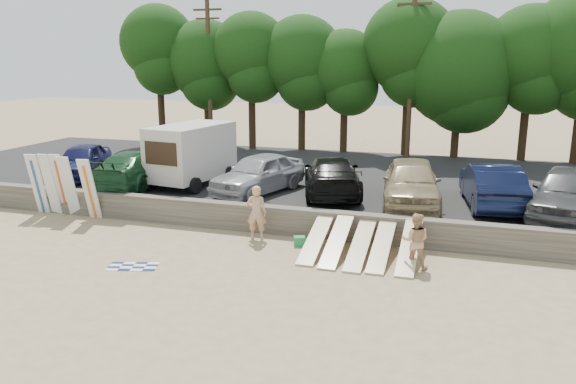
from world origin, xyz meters
name	(u,v)px	position (x,y,z in m)	size (l,w,h in m)	color
ground	(285,265)	(0.00, 0.00, 0.00)	(120.00, 120.00, 0.00)	tan
seawall	(311,223)	(0.00, 3.00, 0.50)	(44.00, 0.50, 1.00)	#6B6356
parking_lot	(352,183)	(0.00, 10.50, 0.35)	(44.00, 14.50, 0.70)	#282828
treeline	(416,54)	(2.04, 17.53, 6.43)	(32.76, 6.37, 9.18)	#382616
utility_poles	(411,73)	(2.00, 16.00, 5.43)	(25.80, 0.26, 9.00)	#473321
box_trailer	(191,152)	(-6.44, 6.49, 2.21)	(2.89, 4.48, 2.69)	beige
car_0	(82,161)	(-12.21, 6.45, 1.49)	(1.86, 4.62, 1.57)	#121440
car_1	(138,168)	(-8.66, 5.66, 1.48)	(2.20, 5.41, 1.57)	#173F20
car_2	(258,173)	(-3.11, 5.99, 1.53)	(1.95, 4.86, 1.66)	#A5A5AA
car_3	(332,176)	(-0.08, 6.56, 1.50)	(2.24, 5.52, 1.60)	black
car_4	(411,182)	(3.19, 5.92, 1.59)	(2.11, 5.24, 1.78)	tan
car_5	(492,185)	(6.14, 6.57, 1.54)	(1.78, 5.10, 1.68)	black
car_6	(567,193)	(8.63, 5.85, 1.59)	(2.11, 5.25, 1.79)	#46484A
surfboard_upright_0	(37,184)	(-11.33, 2.45, 1.27)	(0.50, 0.06, 2.60)	silver
surfboard_upright_1	(50,184)	(-10.76, 2.52, 1.28)	(0.50, 0.06, 2.60)	silver
surfboard_upright_2	(61,185)	(-10.31, 2.62, 1.28)	(0.50, 0.06, 2.60)	silver
surfboard_upright_3	(69,187)	(-9.82, 2.48, 1.26)	(0.50, 0.06, 2.60)	silver
surfboard_upright_4	(90,189)	(-8.77, 2.35, 1.25)	(0.50, 0.06, 2.60)	silver
surfboard_low_0	(316,239)	(0.61, 1.46, 0.46)	(0.56, 3.00, 0.07)	#D4B985
surfboard_low_1	(337,241)	(1.33, 1.34, 0.48)	(0.56, 3.00, 0.07)	#D4B985
surfboard_low_2	(360,245)	(2.11, 1.35, 0.43)	(0.56, 3.00, 0.07)	#D4B985
surfboard_low_3	(382,246)	(2.78, 1.41, 0.46)	(0.56, 3.00, 0.07)	#D4B985
surfboard_low_4	(409,247)	(3.64, 1.41, 0.51)	(0.56, 3.00, 0.07)	#D4B985
beachgoer_a	(257,213)	(-1.72, 2.11, 0.97)	(0.71, 0.47, 1.95)	tan
beachgoer_b	(415,241)	(3.84, 0.97, 0.86)	(0.84, 0.65, 1.73)	tan
cooler	(299,241)	(-0.09, 1.90, 0.16)	(0.38, 0.30, 0.32)	#289355
gear_bag	(313,242)	(0.33, 2.14, 0.11)	(0.30, 0.25, 0.22)	orange
beach_towel	(133,266)	(-4.39, -1.56, 0.01)	(1.50, 1.50, 0.00)	white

